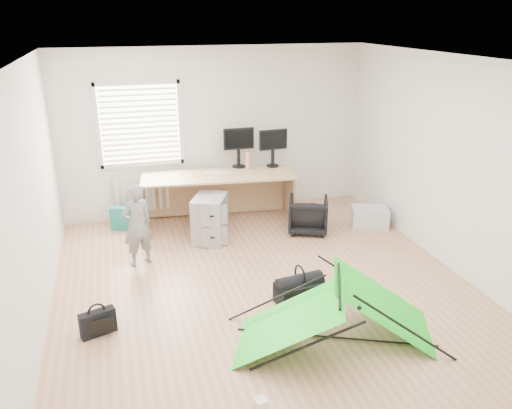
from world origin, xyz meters
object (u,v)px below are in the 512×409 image
object	(u,v)px
monitor_right	(273,153)
thermos	(248,160)
office_chair	(308,215)
kite	(337,312)
desk	(219,199)
filing_cabinet	(210,219)
person	(137,225)
duffel_bag	(299,292)
monitor_left	(239,153)
storage_crate	(370,217)
laptop_bag	(98,323)

from	to	relation	value
monitor_right	thermos	xyz separation A→B (m)	(-0.42, -0.03, -0.09)
office_chair	kite	size ratio (longest dim) A/B	0.29
desk	filing_cabinet	distance (m)	0.66
person	duffel_bag	size ratio (longest dim) A/B	2.02
monitor_left	person	xyz separation A→B (m)	(-1.74, -1.41, -0.48)
office_chair	storage_crate	bearing A→B (deg)	-163.40
person	kite	size ratio (longest dim) A/B	0.55
monitor_left	storage_crate	distance (m)	2.33
kite	thermos	bearing A→B (deg)	113.74
desk	kite	distance (m)	3.38
thermos	kite	world-z (taller)	thermos
desk	filing_cabinet	world-z (taller)	desk
kite	monitor_left	bearing A→B (deg)	115.64
laptop_bag	kite	bearing A→B (deg)	-36.51
duffel_bag	filing_cabinet	bearing A→B (deg)	101.00
thermos	kite	distance (m)	3.58
storage_crate	laptop_bag	xyz separation A→B (m)	(-4.10, -1.77, -0.02)
filing_cabinet	duffel_bag	distance (m)	2.08
desk	monitor_right	size ratio (longest dim) A/B	5.04
monitor_left	monitor_right	size ratio (longest dim) A/B	1.05
thermos	storage_crate	size ratio (longest dim) A/B	0.50
desk	kite	world-z (taller)	desk
filing_cabinet	desk	bearing A→B (deg)	90.45
filing_cabinet	monitor_left	world-z (taller)	monitor_left
desk	thermos	size ratio (longest dim) A/B	8.51
person	laptop_bag	bearing A→B (deg)	49.23
office_chair	thermos	bearing A→B (deg)	-29.17
kite	duffel_bag	bearing A→B (deg)	121.75
thermos	office_chair	distance (m)	1.32
duffel_bag	thermos	bearing A→B (deg)	79.52
office_chair	kite	distance (m)	2.74
desk	filing_cabinet	bearing A→B (deg)	-107.89
kite	laptop_bag	distance (m)	2.49
monitor_left	kite	world-z (taller)	monitor_left
monitor_right	laptop_bag	size ratio (longest dim) A/B	1.28
person	kite	distance (m)	2.92
thermos	person	bearing A→B (deg)	-145.90
laptop_bag	filing_cabinet	bearing A→B (deg)	32.76
monitor_left	monitor_right	bearing A→B (deg)	-11.73
kite	storage_crate	size ratio (longest dim) A/B	3.70
monitor_right	office_chair	distance (m)	1.22
storage_crate	monitor_right	bearing A→B (deg)	141.97
monitor_right	office_chair	bearing A→B (deg)	-76.52
duffel_bag	desk	bearing A→B (deg)	91.12
filing_cabinet	duffel_bag	size ratio (longest dim) A/B	1.22
desk	person	distance (m)	1.72
monitor_right	laptop_bag	distance (m)	4.05
thermos	person	size ratio (longest dim) A/B	0.25
filing_cabinet	storage_crate	size ratio (longest dim) A/B	1.22
filing_cabinet	thermos	distance (m)	1.27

